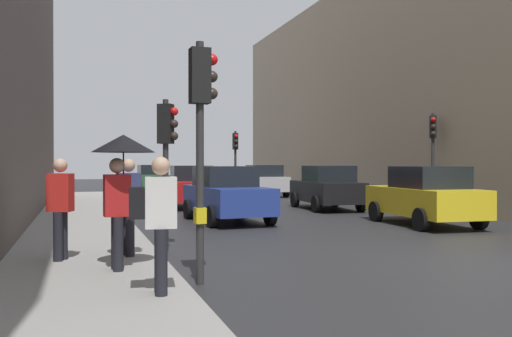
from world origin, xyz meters
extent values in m
plane|color=#28282B|center=(0.00, 0.00, 0.00)|extent=(120.00, 120.00, 0.00)
cube|color=gray|center=(-7.09, 6.00, 0.08)|extent=(2.74, 40.00, 0.16)
cube|color=gray|center=(11.72, 15.80, 5.52)|extent=(12.00, 33.68, 11.03)
cylinder|color=#2D2D2D|center=(-5.42, 3.27, 1.60)|extent=(0.12, 0.12, 3.20)
cube|color=black|center=(-5.42, 3.27, 2.68)|extent=(0.38, 0.36, 0.84)
cube|color=yellow|center=(-5.42, 3.27, 1.05)|extent=(0.24, 0.25, 0.24)
sphere|color=red|center=(-5.25, 3.17, 2.94)|extent=(0.18, 0.18, 0.18)
sphere|color=#2D231E|center=(-5.25, 3.17, 2.68)|extent=(0.18, 0.18, 0.18)
sphere|color=#2D231E|center=(-5.25, 3.17, 2.42)|extent=(0.18, 0.18, 0.18)
cylinder|color=#2D2D2D|center=(0.48, 18.92, 1.76)|extent=(0.12, 0.12, 3.51)
cube|color=black|center=(0.48, 18.92, 2.99)|extent=(0.25, 0.31, 0.84)
cube|color=yellow|center=(0.48, 18.92, 1.05)|extent=(0.20, 0.16, 0.24)
sphere|color=red|center=(0.47, 18.73, 3.25)|extent=(0.18, 0.18, 0.18)
sphere|color=#2D231E|center=(0.47, 18.73, 2.99)|extent=(0.18, 0.18, 0.18)
sphere|color=#2D231E|center=(0.47, 18.73, 2.73)|extent=(0.18, 0.18, 0.18)
cylinder|color=#2D2D2D|center=(5.42, 9.17, 1.87)|extent=(0.12, 0.12, 3.73)
cube|color=black|center=(5.42, 9.17, 3.21)|extent=(0.36, 0.38, 0.84)
cube|color=yellow|center=(5.42, 9.17, 1.05)|extent=(0.25, 0.24, 0.24)
sphere|color=red|center=(5.32, 9.01, 3.47)|extent=(0.18, 0.18, 0.18)
sphere|color=#2D231E|center=(5.32, 9.01, 3.21)|extent=(0.18, 0.18, 0.18)
sphere|color=#2D231E|center=(5.32, 9.01, 2.95)|extent=(0.18, 0.18, 0.18)
cylinder|color=#2D2D2D|center=(-5.42, -0.25, 1.85)|extent=(0.12, 0.12, 3.69)
cube|color=black|center=(-5.42, -0.25, 3.17)|extent=(0.31, 0.25, 0.84)
cube|color=yellow|center=(-5.42, -0.25, 1.05)|extent=(0.17, 0.21, 0.24)
sphere|color=red|center=(-5.23, -0.24, 3.43)|extent=(0.18, 0.18, 0.18)
sphere|color=#2D231E|center=(-5.23, -0.24, 3.17)|extent=(0.18, 0.18, 0.18)
sphere|color=#2D231E|center=(-5.23, -0.24, 2.91)|extent=(0.18, 0.18, 0.18)
cube|color=red|center=(-2.65, 14.52, 0.72)|extent=(2.11, 4.32, 0.80)
cube|color=black|center=(-2.63, 14.77, 1.44)|extent=(1.75, 2.12, 0.64)
cylinder|color=black|center=(-1.86, 13.10, 0.32)|extent=(0.27, 0.65, 0.64)
cylinder|color=black|center=(-3.65, 13.24, 0.32)|extent=(0.27, 0.65, 0.64)
cylinder|color=black|center=(-1.65, 15.79, 0.32)|extent=(0.27, 0.65, 0.64)
cylinder|color=black|center=(-3.45, 15.93, 0.32)|extent=(0.27, 0.65, 0.64)
cube|color=#2D6038|center=(-2.60, 28.50, 0.72)|extent=(1.89, 4.24, 0.80)
cube|color=black|center=(-2.61, 28.75, 1.44)|extent=(1.64, 2.03, 0.64)
cylinder|color=black|center=(-1.67, 27.17, 0.32)|extent=(0.23, 0.64, 0.64)
cylinder|color=black|center=(-3.47, 27.14, 0.32)|extent=(0.23, 0.64, 0.64)
cylinder|color=black|center=(-1.73, 29.87, 0.32)|extent=(0.23, 0.64, 0.64)
cylinder|color=black|center=(-3.53, 29.84, 0.32)|extent=(0.23, 0.64, 0.64)
cube|color=#BCBCC1|center=(2.74, 21.24, 0.72)|extent=(1.80, 4.20, 0.80)
cube|color=black|center=(2.74, 20.99, 1.44)|extent=(1.60, 2.00, 0.64)
cylinder|color=black|center=(1.84, 22.59, 0.32)|extent=(0.22, 0.64, 0.64)
cylinder|color=black|center=(3.64, 22.59, 0.32)|extent=(0.22, 0.64, 0.64)
cylinder|color=black|center=(1.83, 19.89, 0.32)|extent=(0.22, 0.64, 0.64)
cylinder|color=black|center=(3.63, 19.89, 0.32)|extent=(0.22, 0.64, 0.64)
cube|color=navy|center=(-2.73, 8.36, 0.72)|extent=(2.07, 4.31, 0.80)
cube|color=black|center=(-2.74, 8.61, 1.44)|extent=(1.73, 2.10, 0.64)
cylinder|color=black|center=(-1.74, 7.08, 0.32)|extent=(0.26, 0.65, 0.64)
cylinder|color=black|center=(-3.54, 6.96, 0.32)|extent=(0.26, 0.65, 0.64)
cylinder|color=black|center=(-1.92, 9.77, 0.32)|extent=(0.26, 0.65, 0.64)
cylinder|color=black|center=(-3.71, 9.65, 0.32)|extent=(0.26, 0.65, 0.64)
cube|color=yellow|center=(2.65, 5.70, 0.72)|extent=(2.05, 4.30, 0.80)
cube|color=black|center=(2.64, 5.45, 1.44)|extent=(1.72, 2.09, 0.64)
cylinder|color=black|center=(1.83, 7.10, 0.32)|extent=(0.26, 0.65, 0.64)
cylinder|color=black|center=(3.63, 7.00, 0.32)|extent=(0.26, 0.65, 0.64)
cylinder|color=black|center=(1.67, 4.41, 0.32)|extent=(0.26, 0.65, 0.64)
cylinder|color=black|center=(3.47, 4.30, 0.32)|extent=(0.26, 0.65, 0.64)
cube|color=black|center=(2.31, 11.86, 0.72)|extent=(2.11, 4.32, 0.80)
cube|color=black|center=(2.29, 11.61, 1.44)|extent=(1.75, 2.12, 0.64)
cylinder|color=black|center=(1.52, 13.27, 0.32)|extent=(0.27, 0.65, 0.64)
cylinder|color=black|center=(3.31, 13.13, 0.32)|extent=(0.27, 0.65, 0.64)
cylinder|color=black|center=(1.31, 10.58, 0.32)|extent=(0.27, 0.65, 0.64)
cylinder|color=black|center=(3.11, 10.44, 0.32)|extent=(0.27, 0.65, 0.64)
cylinder|color=black|center=(-6.61, 0.54, 0.58)|extent=(0.16, 0.16, 0.85)
cylinder|color=black|center=(-6.59, 0.34, 0.58)|extent=(0.16, 0.16, 0.85)
cube|color=red|center=(-6.60, 0.44, 1.34)|extent=(0.42, 0.29, 0.66)
sphere|color=tan|center=(-6.60, 0.44, 1.81)|extent=(0.24, 0.24, 0.24)
cylinder|color=black|center=(-6.50, 0.45, 1.59)|extent=(0.02, 0.02, 0.90)
cone|color=black|center=(-6.50, 0.45, 2.16)|extent=(1.00, 1.00, 0.28)
cylinder|color=black|center=(-6.16, -1.27, 0.58)|extent=(0.16, 0.16, 0.85)
cylinder|color=black|center=(-6.18, -1.47, 0.58)|extent=(0.16, 0.16, 0.85)
cube|color=silver|center=(-6.17, -1.37, 1.34)|extent=(0.42, 0.30, 0.66)
sphere|color=tan|center=(-6.17, -1.37, 1.81)|extent=(0.24, 0.24, 0.24)
cube|color=black|center=(-6.47, -1.34, 1.34)|extent=(0.23, 0.30, 0.40)
cylinder|color=black|center=(-6.33, 1.89, 0.58)|extent=(0.16, 0.16, 0.85)
cylinder|color=black|center=(-6.30, 1.69, 0.58)|extent=(0.16, 0.16, 0.85)
cube|color=navy|center=(-6.31, 1.79, 1.34)|extent=(0.44, 0.33, 0.66)
sphere|color=tan|center=(-6.31, 1.79, 1.81)|extent=(0.24, 0.24, 0.24)
cube|color=black|center=(-6.61, 1.73, 1.34)|extent=(0.25, 0.31, 0.40)
cylinder|color=black|center=(-7.44, 1.75, 0.58)|extent=(0.16, 0.16, 0.85)
cylinder|color=black|center=(-7.52, 1.57, 0.58)|extent=(0.16, 0.16, 0.85)
cube|color=red|center=(-7.48, 1.66, 1.34)|extent=(0.47, 0.40, 0.66)
sphere|color=tan|center=(-7.48, 1.66, 1.81)|extent=(0.24, 0.24, 0.24)
camera|label=1|loc=(-7.17, -8.53, 1.84)|focal=38.93mm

